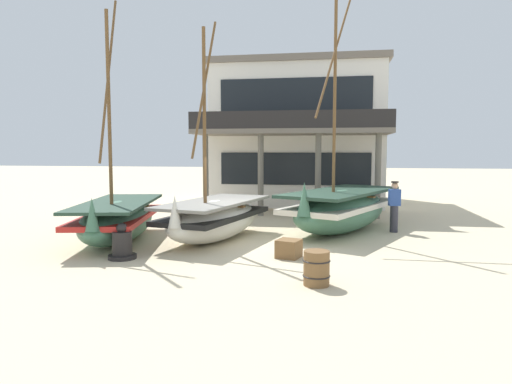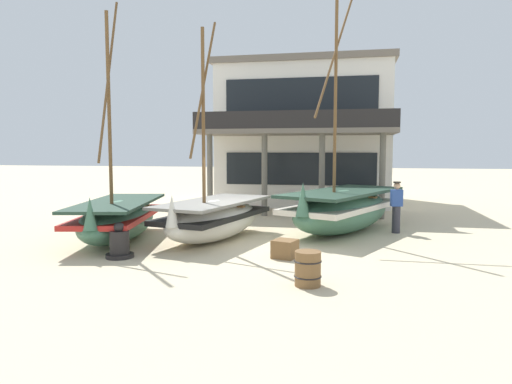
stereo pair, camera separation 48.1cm
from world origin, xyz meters
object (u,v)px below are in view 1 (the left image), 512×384
(fishing_boat_centre_large, at_px, (341,209))
(fisherman_by_hull, at_px, (394,207))
(wooden_barrel, at_px, (316,268))
(harbor_building_main, at_px, (300,135))
(fishing_boat_far_right, at_px, (214,218))
(fishing_boat_near_left, at_px, (118,219))
(cargo_crate, at_px, (289,249))
(capstan_winch, at_px, (122,245))

(fishing_boat_centre_large, xyz_separation_m, fisherman_by_hull, (1.71, 0.20, 0.06))
(wooden_barrel, relative_size, harbor_building_main, 0.07)
(wooden_barrel, bearing_deg, fishing_boat_far_right, 127.49)
(wooden_barrel, bearing_deg, fishing_boat_near_left, 149.21)
(fishing_boat_centre_large, xyz_separation_m, cargo_crate, (-1.35, -4.01, -0.54))
(fishing_boat_centre_large, relative_size, wooden_barrel, 11.38)
(cargo_crate, bearing_deg, fishing_boat_near_left, 166.17)
(fishing_boat_centre_large, relative_size, fisherman_by_hull, 4.73)
(wooden_barrel, bearing_deg, fishing_boat_centre_large, 84.86)
(capstan_winch, bearing_deg, fisherman_by_hull, 35.17)
(fishing_boat_near_left, relative_size, fisherman_by_hull, 4.20)
(wooden_barrel, bearing_deg, capstan_winch, 163.06)
(fishing_boat_far_right, xyz_separation_m, fisherman_by_hull, (5.49, 2.32, 0.17))
(fishing_boat_far_right, distance_m, cargo_crate, 3.12)
(fisherman_by_hull, bearing_deg, fishing_boat_centre_large, -173.22)
(fishing_boat_centre_large, bearing_deg, cargo_crate, -108.58)
(fishing_boat_near_left, xyz_separation_m, capstan_winch, (1.15, -2.10, -0.32))
(fishing_boat_near_left, height_order, fishing_boat_centre_large, fishing_boat_centre_large)
(capstan_winch, distance_m, harbor_building_main, 14.67)
(capstan_winch, xyz_separation_m, cargo_crate, (4.08, 0.81, -0.12))
(fishing_boat_near_left, xyz_separation_m, fishing_boat_centre_large, (6.58, 2.72, 0.11))
(fishing_boat_far_right, relative_size, capstan_winch, 7.13)
(fishing_boat_centre_large, relative_size, cargo_crate, 14.52)
(capstan_winch, relative_size, cargo_crate, 1.64)
(fishing_boat_centre_large, bearing_deg, fisherman_by_hull, 6.78)
(harbor_building_main, bearing_deg, fishing_boat_centre_large, -77.20)
(capstan_winch, bearing_deg, fishing_boat_far_right, 58.78)
(wooden_barrel, xyz_separation_m, cargo_crate, (-0.78, 2.29, -0.12))
(capstan_winch, bearing_deg, cargo_crate, 11.29)
(fisherman_by_hull, bearing_deg, capstan_winch, -144.83)
(fishing_boat_near_left, height_order, fisherman_by_hull, fishing_boat_near_left)
(capstan_winch, relative_size, harbor_building_main, 0.09)
(wooden_barrel, relative_size, cargo_crate, 1.28)
(fishing_boat_near_left, relative_size, harbor_building_main, 0.71)
(fishing_boat_far_right, bearing_deg, capstan_winch, -121.22)
(fishing_boat_near_left, xyz_separation_m, harbor_building_main, (4.51, 11.83, 2.86))
(fisherman_by_hull, height_order, cargo_crate, fisherman_by_hull)
(capstan_winch, height_order, cargo_crate, capstan_winch)
(fisherman_by_hull, xyz_separation_m, wooden_barrel, (-2.28, -6.51, -0.48))
(fishing_boat_far_right, bearing_deg, fishing_boat_centre_large, 29.21)
(fishing_boat_far_right, bearing_deg, cargo_crate, -37.95)
(harbor_building_main, bearing_deg, cargo_crate, -86.86)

